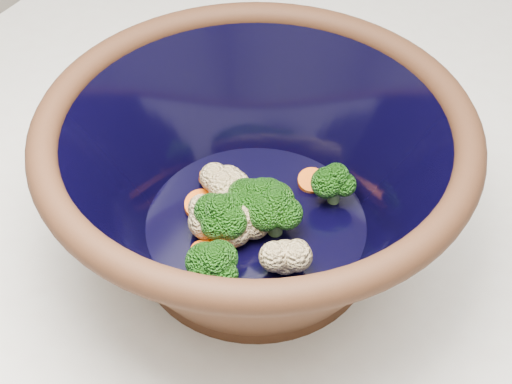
# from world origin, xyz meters

# --- Properties ---
(mixing_bowl) EXTENTS (0.38, 0.38, 0.16)m
(mixing_bowl) POSITION_xyz_m (-0.09, -0.07, 0.99)
(mixing_bowl) COLOR black
(mixing_bowl) RESTS_ON counter
(vegetable_pile) EXTENTS (0.15, 0.19, 0.05)m
(vegetable_pile) POSITION_xyz_m (-0.09, -0.08, 0.96)
(vegetable_pile) COLOR #608442
(vegetable_pile) RESTS_ON mixing_bowl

